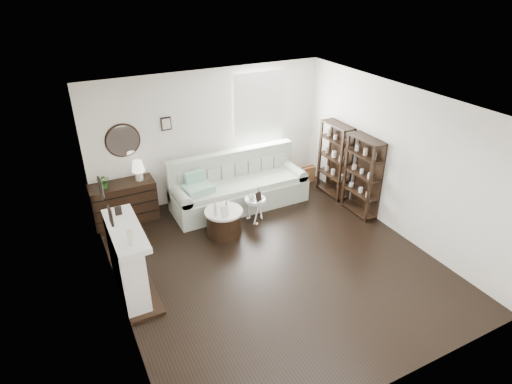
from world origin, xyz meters
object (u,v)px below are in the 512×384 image
drum_table (224,222)px  pedestal_table (255,200)px  sofa (238,188)px  dresser (124,202)px

drum_table → pedestal_table: pedestal_table is taller
sofa → dresser: bearing=170.3°
dresser → drum_table: size_ratio=1.71×
sofa → dresser: sofa is taller
sofa → drum_table: 1.17m
drum_table → pedestal_table: bearing=10.7°
sofa → dresser: (-2.24, 0.38, 0.04)m
dresser → sofa: bearing=-9.7°
sofa → drum_table: (-0.71, -0.92, -0.11)m
dresser → drum_table: dresser is taller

